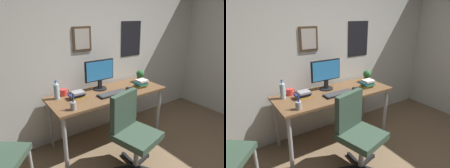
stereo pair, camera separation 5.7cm
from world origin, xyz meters
TOP-DOWN VIEW (x-y plane):
  - wall_back at (0.00, 2.15)m, footprint 4.40×0.10m
  - desk at (-0.12, 1.74)m, footprint 1.67×0.66m
  - office_chair at (-0.22, 1.09)m, footprint 0.58×0.58m
  - monitor at (-0.15, 1.91)m, footprint 0.46×0.20m
  - keyboard at (-0.11, 1.63)m, footprint 0.43×0.15m
  - computer_mouse at (0.19, 1.66)m, footprint 0.06×0.11m
  - water_bottle at (-0.80, 1.92)m, footprint 0.07×0.07m
  - coffee_mug_near at (-0.68, 1.98)m, footprint 0.13×0.09m
  - potted_plant at (0.57, 1.84)m, footprint 0.13×0.13m
  - pen_cup at (-0.75, 1.51)m, footprint 0.07×0.07m
  - book_stack_left at (0.41, 1.64)m, footprint 0.19×0.15m
  - book_stack_right at (-0.56, 1.80)m, footprint 0.22×0.14m

SIDE VIEW (x-z plane):
  - office_chair at x=-0.22m, z-range 0.05..1.00m
  - desk at x=-0.12m, z-range 0.29..1.05m
  - keyboard at x=-0.11m, z-range 0.75..0.78m
  - computer_mouse at x=0.19m, z-range 0.75..0.79m
  - coffee_mug_near at x=-0.68m, z-range 0.75..0.84m
  - book_stack_right at x=-0.56m, z-range 0.75..0.84m
  - pen_cup at x=-0.75m, z-range 0.71..0.91m
  - book_stack_left at x=0.41m, z-range 0.75..0.87m
  - potted_plant at x=0.57m, z-range 0.76..0.96m
  - water_bottle at x=-0.80m, z-range 0.73..0.99m
  - monitor at x=-0.15m, z-range 0.77..1.21m
  - wall_back at x=0.00m, z-range 0.00..2.60m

